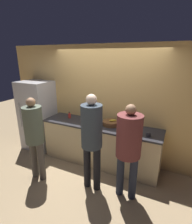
{
  "coord_description": "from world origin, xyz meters",
  "views": [
    {
      "loc": [
        1.43,
        -2.85,
        2.37
      ],
      "look_at": [
        0.0,
        0.15,
        1.28
      ],
      "focal_mm": 28.0,
      "sensor_mm": 36.0,
      "label": 1
    }
  ],
  "objects_px": {
    "person_center": "(92,135)",
    "person_right": "(129,143)",
    "fruit_bowl": "(111,123)",
    "refrigerator": "(38,115)",
    "utensil_crock": "(123,121)",
    "cup_black": "(148,134)",
    "person_left": "(34,133)",
    "bottle_amber": "(99,117)",
    "bottle_red": "(69,116)"
  },
  "relations": [
    {
      "from": "bottle_red",
      "to": "cup_black",
      "type": "distance_m",
      "value": 1.89
    },
    {
      "from": "refrigerator",
      "to": "person_center",
      "type": "xyz_separation_m",
      "value": [
        1.97,
        -0.8,
        0.19
      ]
    },
    {
      "from": "refrigerator",
      "to": "person_right",
      "type": "distance_m",
      "value": 2.7
    },
    {
      "from": "fruit_bowl",
      "to": "utensil_crock",
      "type": "relative_size",
      "value": 1.32
    },
    {
      "from": "cup_black",
      "to": "person_left",
      "type": "bearing_deg",
      "value": -155.72
    },
    {
      "from": "person_right",
      "to": "fruit_bowl",
      "type": "relative_size",
      "value": 4.76
    },
    {
      "from": "refrigerator",
      "to": "person_left",
      "type": "relative_size",
      "value": 1.06
    },
    {
      "from": "refrigerator",
      "to": "cup_black",
      "type": "bearing_deg",
      "value": -2.82
    },
    {
      "from": "bottle_amber",
      "to": "cup_black",
      "type": "height_order",
      "value": "bottle_amber"
    },
    {
      "from": "bottle_red",
      "to": "cup_black",
      "type": "relative_size",
      "value": 1.72
    },
    {
      "from": "refrigerator",
      "to": "person_left",
      "type": "height_order",
      "value": "refrigerator"
    },
    {
      "from": "person_right",
      "to": "fruit_bowl",
      "type": "distance_m",
      "value": 1.01
    },
    {
      "from": "person_center",
      "to": "cup_black",
      "type": "xyz_separation_m",
      "value": [
        0.84,
        0.66,
        -0.1
      ]
    },
    {
      "from": "refrigerator",
      "to": "utensil_crock",
      "type": "height_order",
      "value": "refrigerator"
    },
    {
      "from": "utensil_crock",
      "to": "person_left",
      "type": "bearing_deg",
      "value": -137.02
    },
    {
      "from": "refrigerator",
      "to": "cup_black",
      "type": "distance_m",
      "value": 2.81
    },
    {
      "from": "person_left",
      "to": "bottle_red",
      "type": "distance_m",
      "value": 1.09
    },
    {
      "from": "person_right",
      "to": "bottle_amber",
      "type": "relative_size",
      "value": 6.6
    },
    {
      "from": "person_center",
      "to": "cup_black",
      "type": "distance_m",
      "value": 1.07
    },
    {
      "from": "person_right",
      "to": "cup_black",
      "type": "distance_m",
      "value": 0.63
    },
    {
      "from": "person_center",
      "to": "bottle_amber",
      "type": "xyz_separation_m",
      "value": [
        -0.32,
        1.01,
        -0.04
      ]
    },
    {
      "from": "bottle_amber",
      "to": "cup_black",
      "type": "distance_m",
      "value": 1.21
    },
    {
      "from": "person_left",
      "to": "fruit_bowl",
      "type": "distance_m",
      "value": 1.56
    },
    {
      "from": "fruit_bowl",
      "to": "refrigerator",
      "type": "bearing_deg",
      "value": -177.78
    },
    {
      "from": "person_left",
      "to": "utensil_crock",
      "type": "bearing_deg",
      "value": 42.98
    },
    {
      "from": "utensil_crock",
      "to": "cup_black",
      "type": "distance_m",
      "value": 0.7
    },
    {
      "from": "person_center",
      "to": "bottle_amber",
      "type": "distance_m",
      "value": 1.06
    },
    {
      "from": "person_left",
      "to": "person_right",
      "type": "xyz_separation_m",
      "value": [
        1.72,
        0.28,
        0.04
      ]
    },
    {
      "from": "person_right",
      "to": "utensil_crock",
      "type": "distance_m",
      "value": 1.04
    },
    {
      "from": "person_left",
      "to": "person_center",
      "type": "bearing_deg",
      "value": 11.1
    },
    {
      "from": "person_center",
      "to": "person_right",
      "type": "xyz_separation_m",
      "value": [
        0.63,
        0.07,
        -0.05
      ]
    },
    {
      "from": "fruit_bowl",
      "to": "bottle_red",
      "type": "height_order",
      "value": "bottle_red"
    },
    {
      "from": "refrigerator",
      "to": "person_left",
      "type": "xyz_separation_m",
      "value": [
        0.87,
        -1.01,
        0.11
      ]
    },
    {
      "from": "person_left",
      "to": "person_center",
      "type": "height_order",
      "value": "person_center"
    },
    {
      "from": "bottle_red",
      "to": "person_right",
      "type": "bearing_deg",
      "value": -25.8
    },
    {
      "from": "cup_black",
      "to": "fruit_bowl",
      "type": "bearing_deg",
      "value": 165.31
    },
    {
      "from": "utensil_crock",
      "to": "cup_black",
      "type": "bearing_deg",
      "value": -32.37
    },
    {
      "from": "person_right",
      "to": "bottle_amber",
      "type": "distance_m",
      "value": 1.33
    },
    {
      "from": "person_center",
      "to": "bottle_red",
      "type": "xyz_separation_m",
      "value": [
        -1.04,
        0.87,
        -0.09
      ]
    },
    {
      "from": "bottle_amber",
      "to": "utensil_crock",
      "type": "bearing_deg",
      "value": 2.88
    },
    {
      "from": "person_left",
      "to": "person_right",
      "type": "distance_m",
      "value": 1.75
    },
    {
      "from": "person_left",
      "to": "bottle_amber",
      "type": "bearing_deg",
      "value": 57.62
    },
    {
      "from": "utensil_crock",
      "to": "person_center",
      "type": "bearing_deg",
      "value": -103.3
    },
    {
      "from": "person_center",
      "to": "cup_black",
      "type": "bearing_deg",
      "value": 38.11
    },
    {
      "from": "person_center",
      "to": "bottle_red",
      "type": "height_order",
      "value": "person_center"
    },
    {
      "from": "person_left",
      "to": "fruit_bowl",
      "type": "bearing_deg",
      "value": 44.32
    },
    {
      "from": "person_center",
      "to": "bottle_amber",
      "type": "height_order",
      "value": "person_center"
    },
    {
      "from": "refrigerator",
      "to": "bottle_amber",
      "type": "distance_m",
      "value": 1.67
    },
    {
      "from": "cup_black",
      "to": "person_center",
      "type": "bearing_deg",
      "value": -141.89
    },
    {
      "from": "refrigerator",
      "to": "person_right",
      "type": "bearing_deg",
      "value": -15.67
    }
  ]
}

